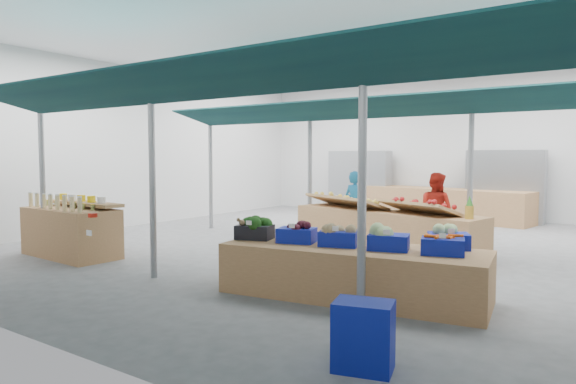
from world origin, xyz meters
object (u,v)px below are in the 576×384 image
(fruit_counter, at_px, (385,232))
(crate_stack, at_px, (363,336))
(veg_counter, at_px, (352,272))
(vendor_right, at_px, (435,210))
(bottle_shelf, at_px, (73,230))
(vendor_left, at_px, (355,205))

(fruit_counter, xyz_separation_m, crate_stack, (2.05, -5.13, -0.11))
(veg_counter, bearing_deg, vendor_right, 86.01)
(fruit_counter, height_order, vendor_right, vendor_right)
(vendor_right, bearing_deg, bottle_shelf, 53.07)
(bottle_shelf, relative_size, crate_stack, 3.41)
(fruit_counter, distance_m, vendor_right, 1.30)
(veg_counter, height_order, crate_stack, veg_counter)
(bottle_shelf, xyz_separation_m, veg_counter, (5.56, 0.44, -0.15))
(veg_counter, height_order, vendor_right, vendor_right)
(veg_counter, distance_m, fruit_counter, 3.24)
(veg_counter, relative_size, crate_stack, 5.68)
(bottle_shelf, height_order, vendor_right, vendor_right)
(crate_stack, bearing_deg, vendor_right, 103.07)
(fruit_counter, relative_size, vendor_right, 2.50)
(crate_stack, distance_m, vendor_left, 7.04)
(crate_stack, xyz_separation_m, vendor_left, (-3.25, 6.23, 0.46))
(veg_counter, xyz_separation_m, vendor_right, (-0.30, 4.21, 0.43))
(bottle_shelf, relative_size, veg_counter, 0.60)
(vendor_left, bearing_deg, crate_stack, 129.10)
(vendor_left, distance_m, vendor_right, 1.80)
(vendor_left, height_order, vendor_right, same)
(veg_counter, relative_size, vendor_left, 2.25)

